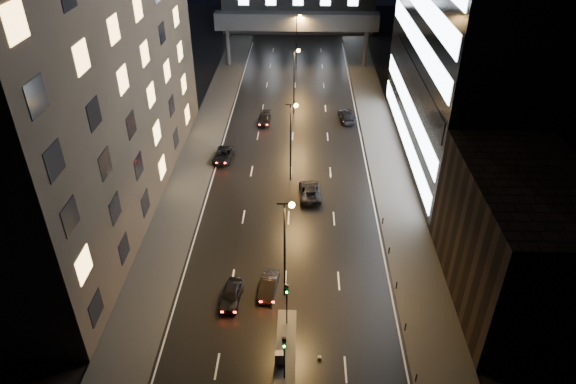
% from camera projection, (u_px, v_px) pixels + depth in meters
% --- Properties ---
extents(ground, '(160.00, 160.00, 0.00)m').
position_uv_depth(ground, '(293.00, 136.00, 73.43)').
color(ground, black).
rests_on(ground, ground).
extents(sidewalk_left, '(5.00, 110.00, 0.15)m').
position_uv_depth(sidewalk_left, '(200.00, 151.00, 69.51)').
color(sidewalk_left, '#383533').
rests_on(sidewalk_left, ground).
extents(sidewalk_right, '(5.00, 110.00, 0.15)m').
position_uv_depth(sidewalk_right, '(385.00, 154.00, 68.87)').
color(sidewalk_right, '#383533').
rests_on(sidewalk_right, ground).
extents(building_left, '(15.00, 48.00, 40.00)m').
position_uv_depth(building_left, '(58.00, 22.00, 49.73)').
color(building_left, '#2D2319').
rests_on(building_left, ground).
extents(building_right_low, '(10.00, 18.00, 12.00)m').
position_uv_depth(building_right_low, '(519.00, 240.00, 43.63)').
color(building_right_low, black).
rests_on(building_right_low, ground).
extents(skybridge, '(30.00, 3.00, 10.00)m').
position_uv_depth(skybridge, '(297.00, 22.00, 94.11)').
color(skybridge, '#333335').
rests_on(skybridge, ground).
extents(median_island, '(1.60, 8.00, 0.15)m').
position_uv_depth(median_island, '(286.00, 347.00, 41.47)').
color(median_island, '#383533').
rests_on(median_island, ground).
extents(traffic_signal_near, '(0.28, 0.34, 4.40)m').
position_uv_depth(traffic_signal_near, '(287.00, 298.00, 41.93)').
color(traffic_signal_near, black).
rests_on(traffic_signal_near, median_island).
extents(traffic_signal_far, '(0.28, 0.34, 4.40)m').
position_uv_depth(traffic_signal_far, '(284.00, 352.00, 37.31)').
color(traffic_signal_far, black).
rests_on(traffic_signal_far, median_island).
extents(bollard_row, '(0.12, 25.12, 0.90)m').
position_uv_depth(bollard_row, '(401.00, 306.00, 44.79)').
color(bollard_row, black).
rests_on(bollard_row, ground).
extents(streetlight_near, '(1.45, 0.50, 10.15)m').
position_uv_depth(streetlight_near, '(286.00, 238.00, 43.03)').
color(streetlight_near, black).
rests_on(streetlight_near, ground).
extents(streetlight_mid_a, '(1.45, 0.50, 10.15)m').
position_uv_depth(streetlight_mid_a, '(292.00, 133.00, 59.83)').
color(streetlight_mid_a, black).
rests_on(streetlight_mid_a, ground).
extents(streetlight_mid_b, '(1.45, 0.50, 10.15)m').
position_uv_depth(streetlight_mid_b, '(295.00, 73.00, 76.62)').
color(streetlight_mid_b, black).
rests_on(streetlight_mid_b, ground).
extents(streetlight_far, '(1.45, 0.50, 10.15)m').
position_uv_depth(streetlight_far, '(297.00, 35.00, 93.42)').
color(streetlight_far, black).
rests_on(streetlight_far, ground).
extents(car_away_a, '(2.01, 4.28, 1.42)m').
position_uv_depth(car_away_a, '(231.00, 295.00, 45.56)').
color(car_away_a, black).
rests_on(car_away_a, ground).
extents(car_away_b, '(1.93, 4.21, 1.34)m').
position_uv_depth(car_away_b, '(268.00, 286.00, 46.60)').
color(car_away_b, black).
rests_on(car_away_b, ground).
extents(car_away_c, '(2.62, 4.98, 1.33)m').
position_uv_depth(car_away_c, '(223.00, 155.00, 67.26)').
color(car_away_c, black).
rests_on(car_away_c, ground).
extents(car_away_d, '(1.91, 4.47, 1.29)m').
position_uv_depth(car_away_d, '(264.00, 119.00, 76.79)').
color(car_away_d, black).
rests_on(car_away_d, ground).
extents(car_toward_a, '(2.69, 5.34, 1.45)m').
position_uv_depth(car_toward_a, '(310.00, 191.00, 59.88)').
color(car_toward_a, black).
rests_on(car_toward_a, ground).
extents(car_toward_b, '(2.61, 5.42, 1.52)m').
position_uv_depth(car_toward_b, '(347.00, 115.00, 77.62)').
color(car_toward_b, black).
rests_on(car_toward_b, ground).
extents(utility_cabinet, '(0.77, 0.55, 1.22)m').
position_uv_depth(utility_cabinet, '(280.00, 358.00, 39.68)').
color(utility_cabinet, '#48484A').
rests_on(utility_cabinet, median_island).
extents(cone_a, '(0.40, 0.40, 0.46)m').
position_uv_depth(cone_a, '(320.00, 357.00, 40.40)').
color(cone_a, orange).
rests_on(cone_a, ground).
extents(cone_b, '(0.54, 0.54, 0.47)m').
position_uv_depth(cone_b, '(283.00, 353.00, 40.74)').
color(cone_b, '#FF530D').
rests_on(cone_b, ground).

